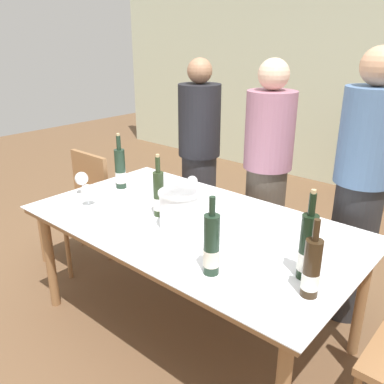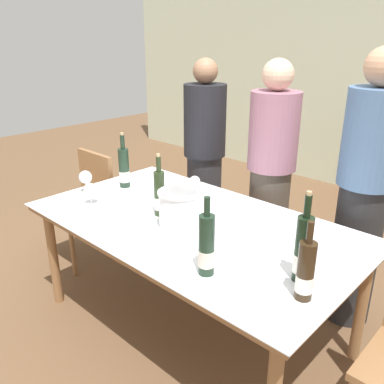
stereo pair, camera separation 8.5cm
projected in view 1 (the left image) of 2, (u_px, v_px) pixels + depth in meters
ground_plane at (192, 326)px, 2.57m from camera, size 12.00×12.00×0.00m
dining_table at (192, 231)px, 2.33m from camera, size 1.89×1.07×0.73m
ice_bucket at (179, 209)px, 2.19m from camera, size 0.22×0.22×0.21m
wine_bottle_0 at (211, 246)px, 1.76m from camera, size 0.07×0.07×0.37m
wine_bottle_1 at (120, 169)px, 2.78m from camera, size 0.07×0.07×0.38m
wine_bottle_2 at (312, 270)px, 1.61m from camera, size 0.07×0.07×0.34m
wine_bottle_3 at (307, 248)px, 1.72m from camera, size 0.07×0.07×0.41m
wine_bottle_4 at (159, 195)px, 2.34m from camera, size 0.06×0.06×0.37m
wine_glass_0 at (192, 182)px, 2.66m from camera, size 0.07×0.07×0.13m
wine_glass_1 at (88, 191)px, 2.49m from camera, size 0.08×0.08×0.14m
wine_glass_2 at (82, 179)px, 2.67m from camera, size 0.09×0.09×0.15m
chair_left_end at (80, 200)px, 3.21m from camera, size 0.42×0.42×0.86m
person_host at (199, 160)px, 3.27m from camera, size 0.33×0.33×1.57m
person_guest_left at (267, 178)px, 2.82m from camera, size 0.33×0.33×1.59m
person_guest_right at (360, 193)px, 2.42m from camera, size 0.33×0.33×1.67m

